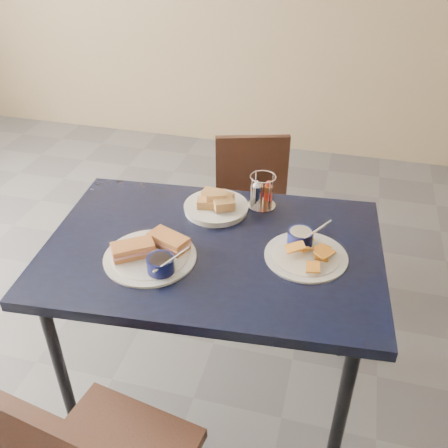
% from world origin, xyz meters
% --- Properties ---
extents(ground, '(6.00, 6.00, 0.00)m').
position_xyz_m(ground, '(0.00, 0.00, 0.00)').
color(ground, '#505055').
rests_on(ground, ground).
extents(dining_table, '(1.24, 0.88, 0.75)m').
position_xyz_m(dining_table, '(0.07, 0.10, 0.68)').
color(dining_table, black).
rests_on(dining_table, ground).
extents(chair_far, '(0.45, 0.45, 0.78)m').
position_xyz_m(chair_far, '(0.07, 0.88, 0.45)').
color(chair_far, black).
rests_on(chair_far, ground).
extents(sandwich_plate, '(0.32, 0.31, 0.12)m').
position_xyz_m(sandwich_plate, '(-0.11, -0.03, 0.77)').
color(sandwich_plate, white).
rests_on(sandwich_plate, dining_table).
extents(plantain_plate, '(0.28, 0.28, 0.12)m').
position_xyz_m(plantain_plate, '(0.38, 0.13, 0.77)').
color(plantain_plate, white).
rests_on(plantain_plate, dining_table).
extents(bread_basket, '(0.24, 0.24, 0.08)m').
position_xyz_m(bread_basket, '(0.02, 0.32, 0.77)').
color(bread_basket, white).
rests_on(bread_basket, dining_table).
extents(condiment_caddy, '(0.11, 0.11, 0.14)m').
position_xyz_m(condiment_caddy, '(0.18, 0.40, 0.81)').
color(condiment_caddy, silver).
rests_on(condiment_caddy, dining_table).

